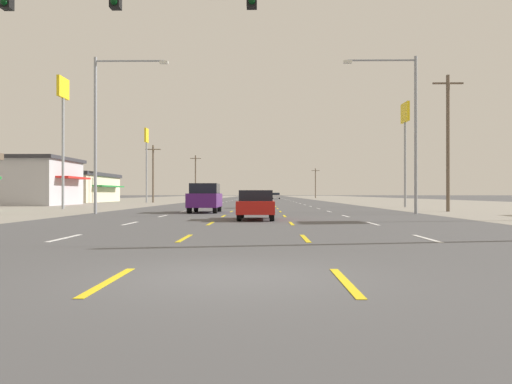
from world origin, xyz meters
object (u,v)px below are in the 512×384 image
(pole_sign_left_row_1, at_px, (63,109))
(streetlight_left_row_0, at_px, (103,122))
(suv_inner_left_near, at_px, (205,197))
(pole_sign_right_row_1, at_px, (405,127))
(sedan_center_turn_mid, at_px, (259,196))
(sedan_inner_right_midfar, at_px, (276,196))
(streetlight_right_row_0, at_px, (408,122))
(sedan_center_turn_nearest, at_px, (256,204))
(pole_sign_left_row_2, at_px, (147,148))

(pole_sign_left_row_1, distance_m, streetlight_left_row_0, 12.40)
(suv_inner_left_near, distance_m, pole_sign_right_row_1, 23.27)
(streetlight_left_row_0, bearing_deg, pole_sign_left_row_1, 122.31)
(sedan_center_turn_mid, bearing_deg, suv_inner_left_near, -93.21)
(sedan_inner_right_midfar, bearing_deg, pole_sign_left_row_1, -104.02)
(suv_inner_left_near, xyz_separation_m, streetlight_right_row_0, (13.11, -2.61, 4.79))
(sedan_center_turn_nearest, bearing_deg, pole_sign_right_row_1, 59.85)
(sedan_center_turn_mid, relative_size, streetlight_left_row_0, 0.45)
(sedan_inner_right_midfar, bearing_deg, pole_sign_left_row_2, -111.67)
(pole_sign_left_row_1, bearing_deg, sedan_inner_right_midfar, 75.98)
(suv_inner_left_near, xyz_separation_m, sedan_inner_right_midfar, (6.90, 86.15, -0.27))
(sedan_center_turn_mid, height_order, pole_sign_right_row_1, pole_sign_right_row_1)
(pole_sign_left_row_2, distance_m, streetlight_left_row_0, 40.73)
(pole_sign_left_row_1, distance_m, streetlight_right_row_0, 27.88)
(sedan_center_turn_mid, height_order, streetlight_left_row_0, streetlight_left_row_0)
(sedan_center_turn_nearest, relative_size, streetlight_left_row_0, 0.45)
(sedan_center_turn_mid, distance_m, pole_sign_left_row_2, 26.89)
(sedan_center_turn_nearest, xyz_separation_m, streetlight_right_row_0, (9.49, 7.07, 5.06))
(suv_inner_left_near, height_order, pole_sign_left_row_1, pole_sign_left_row_1)
(streetlight_left_row_0, height_order, streetlight_right_row_0, streetlight_left_row_0)
(pole_sign_right_row_1, distance_m, streetlight_right_row_0, 17.25)
(pole_sign_left_row_2, relative_size, streetlight_right_row_0, 1.05)
(pole_sign_right_row_1, distance_m, streetlight_left_row_0, 28.90)
(sedan_center_turn_nearest, height_order, sedan_inner_right_midfar, same)
(pole_sign_right_row_1, xyz_separation_m, streetlight_right_row_0, (-4.27, -16.62, -1.79))
(suv_inner_left_near, height_order, streetlight_left_row_0, streetlight_left_row_0)
(pole_sign_right_row_1, height_order, streetlight_left_row_0, streetlight_left_row_0)
(sedan_center_turn_mid, height_order, sedan_inner_right_midfar, same)
(streetlight_left_row_0, bearing_deg, sedan_center_turn_nearest, -35.75)
(suv_inner_left_near, xyz_separation_m, pole_sign_right_row_1, (17.38, 14.01, 6.58))
(suv_inner_left_near, bearing_deg, pole_sign_right_row_1, 38.87)
(suv_inner_left_near, bearing_deg, pole_sign_left_row_2, 108.23)
(suv_inner_left_near, bearing_deg, sedan_center_turn_mid, 86.79)
(pole_sign_left_row_1, bearing_deg, streetlight_right_row_0, -21.70)
(suv_inner_left_near, xyz_separation_m, streetlight_left_row_0, (-6.20, -2.61, 4.81))
(pole_sign_right_row_1, xyz_separation_m, streetlight_left_row_0, (-23.58, -16.62, -1.77))
(suv_inner_left_near, distance_m, sedan_center_turn_mid, 58.42)
(streetlight_right_row_0, bearing_deg, sedan_center_turn_nearest, -143.32)
(sedan_center_turn_nearest, bearing_deg, sedan_inner_right_midfar, 88.04)
(sedan_center_turn_mid, bearing_deg, streetlight_right_row_0, -80.83)
(sedan_inner_right_midfar, height_order, streetlight_right_row_0, streetlight_right_row_0)
(pole_sign_left_row_1, bearing_deg, streetlight_left_row_0, -57.69)
(sedan_center_turn_nearest, relative_size, suv_inner_left_near, 0.92)
(pole_sign_left_row_2, bearing_deg, suv_inner_left_near, -71.77)
(sedan_center_turn_nearest, distance_m, sedan_inner_right_midfar, 95.89)
(suv_inner_left_near, relative_size, pole_sign_left_row_1, 0.45)
(streetlight_left_row_0, relative_size, streetlight_right_row_0, 1.00)
(sedan_inner_right_midfar, bearing_deg, streetlight_left_row_0, -98.40)
(suv_inner_left_near, relative_size, sedan_inner_right_midfar, 1.09)
(sedan_center_turn_mid, bearing_deg, streetlight_left_row_0, -98.84)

